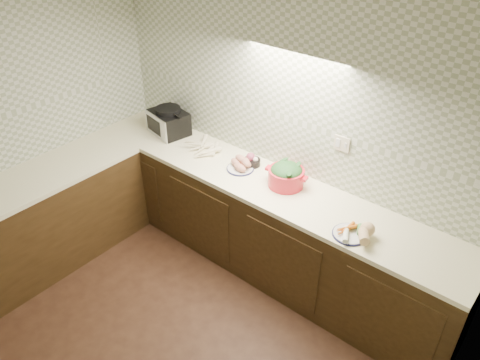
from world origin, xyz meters
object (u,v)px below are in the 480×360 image
Objects in this scene: sweet_potato_plate at (241,165)px; veg_plate at (358,231)px; dutch_oven at (286,175)px; toaster_oven at (168,121)px; parsnip_pile at (202,150)px; onion_bowl at (252,161)px.

veg_plate is (1.20, -0.16, 0.00)m from sweet_potato_plate.
dutch_oven is (0.44, 0.04, 0.06)m from sweet_potato_plate.
parsnip_pile is at bearing 2.73° from toaster_oven.
dutch_oven reaches higher than veg_plate.
onion_bowl is 0.41× the size of dutch_oven.
dutch_oven is 0.79m from veg_plate.
dutch_oven is at bearing 5.64° from sweet_potato_plate.
onion_bowl is (0.48, 0.13, 0.01)m from parsnip_pile.
onion_bowl is at bearing 161.22° from dutch_oven.
toaster_oven is at bearing 171.43° from parsnip_pile.
sweet_potato_plate is at bearing 7.44° from toaster_oven.
dutch_oven is 1.15× the size of veg_plate.
onion_bowl is at bearing 76.08° from sweet_potato_plate.
onion_bowl reaches higher than sweet_potato_plate.
veg_plate reaches higher than onion_bowl.
toaster_oven is 1.01m from onion_bowl.
veg_plate is at bearing -23.92° from dutch_oven.
veg_plate is (0.76, -0.20, -0.06)m from dutch_oven.
toaster_oven reaches higher than onion_bowl.
dutch_oven reaches higher than parsnip_pile.
sweet_potato_plate is at bearing 172.60° from veg_plate.
onion_bowl is 0.42m from dutch_oven.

